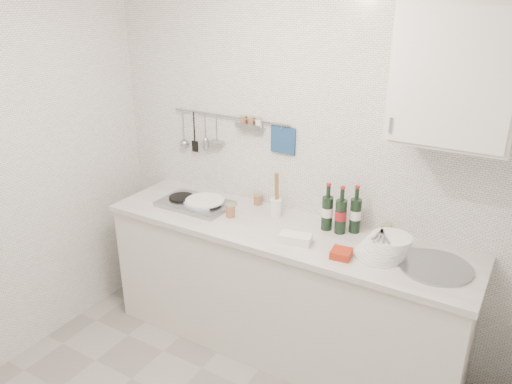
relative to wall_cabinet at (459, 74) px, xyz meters
The scene contains 14 objects.
back_wall 1.15m from the wall_cabinet, 168.67° to the left, with size 3.00×0.02×2.50m, color silver.
counter 1.76m from the wall_cabinet, behind, with size 2.44×0.64×0.96m.
wall_rail 1.59m from the wall_cabinet, behind, with size 0.98×0.09×0.34m.
wall_cabinet is the anchor object (origin of this frame).
plate_stack_hob 1.84m from the wall_cabinet, behind, with size 0.30×0.29×0.05m.
plate_stack_sink 1.01m from the wall_cabinet, 150.58° to the right, with size 0.31×0.29×0.13m.
wine_bottles 1.05m from the wall_cabinet, behind, with size 0.24×0.13×0.31m.
butter_dish 1.27m from the wall_cabinet, 161.13° to the right, with size 0.19×0.09×0.06m, color white.
strawberry_punnet 1.13m from the wall_cabinet, 147.99° to the right, with size 0.11×0.11×0.05m, color red.
utensil_crock 1.41m from the wall_cabinet, behind, with size 0.08×0.08×0.31m.
jar_a 1.59m from the wall_cabinet, behind, with size 0.06×0.06×0.08m.
jar_b 1.05m from the wall_cabinet, 157.12° to the left, with size 0.06×0.06×0.07m.
jar_c 1.03m from the wall_cabinet, 169.03° to the right, with size 0.06×0.06×0.08m.
jar_d 1.62m from the wall_cabinet, behind, with size 0.07×0.07×0.09m.
Camera 1 is at (1.32, -1.45, 2.35)m, focal length 35.00 mm.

